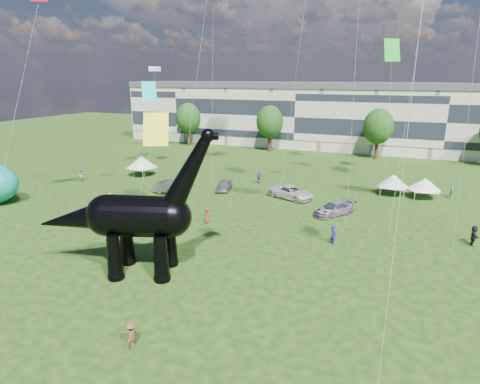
% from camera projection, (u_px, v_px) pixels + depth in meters
% --- Properties ---
extents(ground, '(220.00, 220.00, 0.00)m').
position_uv_depth(ground, '(190.00, 291.00, 27.51)').
color(ground, '#16330C').
rests_on(ground, ground).
extents(terrace_row, '(78.00, 11.00, 12.00)m').
position_uv_depth(terrace_row, '(301.00, 117.00, 83.83)').
color(terrace_row, beige).
rests_on(terrace_row, ground).
extents(tree_far_left, '(5.20, 5.20, 9.44)m').
position_uv_depth(tree_far_left, '(188.00, 116.00, 83.83)').
color(tree_far_left, '#382314').
rests_on(tree_far_left, ground).
extents(tree_mid_left, '(5.20, 5.20, 9.44)m').
position_uv_depth(tree_mid_left, '(270.00, 119.00, 77.22)').
color(tree_mid_left, '#382314').
rests_on(tree_mid_left, ground).
extents(tree_mid_right, '(5.20, 5.20, 9.44)m').
position_uv_depth(tree_mid_right, '(379.00, 123.00, 69.88)').
color(tree_mid_right, '#382314').
rests_on(tree_mid_right, ground).
extents(dinosaur_sculpture, '(13.65, 6.11, 11.25)m').
position_uv_depth(dinosaur_sculpture, '(133.00, 218.00, 29.16)').
color(dinosaur_sculpture, black).
rests_on(dinosaur_sculpture, ground).
extents(car_silver, '(2.40, 4.28, 1.37)m').
position_uv_depth(car_silver, '(224.00, 185.00, 51.66)').
color(car_silver, '#ACABB0').
rests_on(car_silver, ground).
extents(car_grey, '(4.98, 2.76, 1.56)m').
position_uv_depth(car_grey, '(172.00, 187.00, 50.56)').
color(car_grey, slate).
rests_on(car_grey, ground).
extents(car_white, '(6.11, 4.28, 1.55)m').
position_uv_depth(car_white, '(291.00, 192.00, 48.22)').
color(car_white, silver).
rests_on(car_white, ground).
extents(car_dark, '(4.44, 5.04, 1.40)m').
position_uv_depth(car_dark, '(334.00, 209.00, 42.44)').
color(car_dark, '#595960').
rests_on(car_dark, ground).
extents(gazebo_near, '(4.35, 4.35, 2.53)m').
position_uv_depth(gazebo_near, '(425.00, 184.00, 48.04)').
color(gazebo_near, white).
rests_on(gazebo_near, ground).
extents(gazebo_far, '(3.77, 3.77, 2.57)m').
position_uv_depth(gazebo_far, '(393.00, 181.00, 49.48)').
color(gazebo_far, silver).
rests_on(gazebo_far, ground).
extents(gazebo_left, '(4.63, 4.63, 2.91)m').
position_uv_depth(gazebo_left, '(142.00, 162.00, 59.03)').
color(gazebo_left, silver).
rests_on(gazebo_left, ground).
extents(visitors, '(48.78, 38.65, 1.86)m').
position_uv_depth(visitors, '(252.00, 210.00, 41.40)').
color(visitors, brown).
rests_on(visitors, ground).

